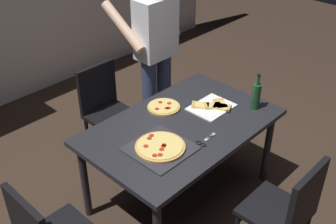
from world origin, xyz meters
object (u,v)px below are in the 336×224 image
(dining_table, at_px, (182,132))
(chair_far_side, at_px, (106,106))
(wine_bottle, at_px, (256,95))
(kitchen_scissors, at_px, (204,141))
(second_pizza_plain, at_px, (164,107))
(pepperoni_pizza_on_tray, at_px, (160,147))
(chair_near_camera, at_px, (288,209))
(person_serving_pizza, at_px, (155,51))

(dining_table, relative_size, chair_far_side, 1.71)
(wine_bottle, xyz_separation_m, kitchen_scissors, (-0.66, 0.00, -0.11))
(chair_far_side, relative_size, kitchen_scissors, 4.64)
(kitchen_scissors, xyz_separation_m, second_pizza_plain, (0.13, 0.54, 0.01))
(dining_table, height_order, wine_bottle, wine_bottle)
(chair_far_side, height_order, pepperoni_pizza_on_tray, chair_far_side)
(chair_near_camera, distance_m, person_serving_pizza, 1.85)
(kitchen_scissors, relative_size, second_pizza_plain, 0.71)
(chair_far_side, relative_size, person_serving_pizza, 0.51)
(chair_far_side, height_order, kitchen_scissors, chair_far_side)
(dining_table, xyz_separation_m, chair_near_camera, (-0.00, -0.97, -0.16))
(pepperoni_pizza_on_tray, bearing_deg, person_serving_pizza, 46.75)
(wine_bottle, bearing_deg, dining_table, 155.53)
(wine_bottle, xyz_separation_m, second_pizza_plain, (-0.53, 0.55, -0.11))
(person_serving_pizza, xyz_separation_m, pepperoni_pizza_on_tray, (-0.80, -0.85, -0.23))
(dining_table, relative_size, wine_bottle, 4.86)
(second_pizza_plain, bearing_deg, person_serving_pizza, 51.63)
(dining_table, relative_size, kitchen_scissors, 7.91)
(chair_near_camera, xyz_separation_m, pepperoni_pizza_on_tray, (-0.34, 0.87, 0.25))
(kitchen_scissors, bearing_deg, wine_bottle, -0.20)
(pepperoni_pizza_on_tray, distance_m, kitchen_scissors, 0.33)
(person_serving_pizza, bearing_deg, dining_table, -121.28)
(chair_near_camera, bearing_deg, second_pizza_plain, 86.47)
(chair_far_side, xyz_separation_m, second_pizza_plain, (0.08, -0.70, 0.25))
(chair_near_camera, bearing_deg, pepperoni_pizza_on_tray, 111.37)
(person_serving_pizza, relative_size, wine_bottle, 5.54)
(chair_near_camera, bearing_deg, person_serving_pizza, 75.16)
(person_serving_pizza, bearing_deg, chair_near_camera, -104.84)
(dining_table, xyz_separation_m, wine_bottle, (0.60, -0.27, 0.19))
(pepperoni_pizza_on_tray, distance_m, second_pizza_plain, 0.56)
(chair_near_camera, bearing_deg, kitchen_scissors, 94.64)
(dining_table, distance_m, chair_far_side, 0.98)
(dining_table, xyz_separation_m, pepperoni_pizza_on_tray, (-0.34, -0.10, 0.09))
(kitchen_scissors, bearing_deg, pepperoni_pizza_on_tray, 148.49)
(chair_far_side, bearing_deg, pepperoni_pizza_on_tray, -107.74)
(chair_far_side, bearing_deg, wine_bottle, -64.16)
(kitchen_scissors, height_order, second_pizza_plain, second_pizza_plain)
(chair_far_side, distance_m, kitchen_scissors, 1.27)
(pepperoni_pizza_on_tray, xyz_separation_m, second_pizza_plain, (0.42, 0.37, -0.00))
(chair_near_camera, relative_size, person_serving_pizza, 0.51)
(person_serving_pizza, height_order, wine_bottle, person_serving_pizza)
(dining_table, relative_size, person_serving_pizza, 0.88)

